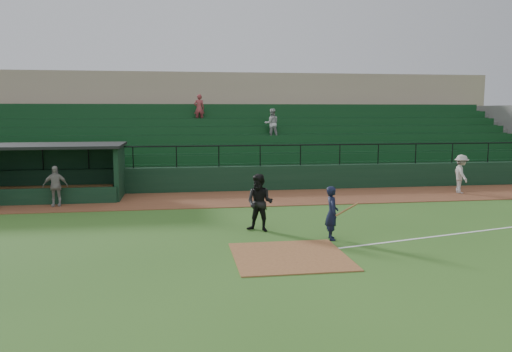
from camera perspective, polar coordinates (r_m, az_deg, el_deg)
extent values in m
plane|color=#2F5A1D|center=(14.55, 3.01, -8.01)|extent=(90.00, 90.00, 0.00)
cube|color=brown|center=(22.25, -1.17, -2.55)|extent=(40.00, 4.00, 0.03)
cube|color=brown|center=(13.60, 3.88, -9.05)|extent=(3.00, 3.00, 0.03)
cube|color=white|center=(18.87, 26.84, -5.21)|extent=(17.49, 4.44, 0.01)
cube|color=black|center=(24.32, -1.85, -0.31)|extent=(36.00, 0.35, 1.20)
cylinder|color=black|center=(24.16, -1.87, 3.46)|extent=(36.00, 0.06, 0.06)
cube|color=slate|center=(29.05, -3.02, 3.33)|extent=(36.00, 9.00, 3.60)
cube|color=#103D1B|center=(28.52, -2.93, 4.16)|extent=(34.56, 8.00, 4.05)
cube|color=tan|center=(35.45, -4.09, 6.32)|extent=(38.00, 3.00, 6.40)
cube|color=slate|center=(33.45, -3.82, 7.12)|extent=(36.00, 2.00, 0.20)
imported|color=#BBBBBB|center=(29.13, 1.80, 5.94)|extent=(0.84, 0.66, 1.73)
imported|color=#9F3A3E|center=(30.65, -6.45, 7.61)|extent=(0.62, 0.41, 1.69)
cube|color=black|center=(25.24, -24.47, 0.57)|extent=(8.50, 0.20, 2.30)
cube|color=black|center=(23.14, -15.17, 0.42)|extent=(0.20, 2.60, 2.30)
cube|color=black|center=(23.89, -25.47, 3.08)|extent=(8.90, 3.20, 0.12)
cube|color=olive|center=(24.97, -24.61, -1.59)|extent=(7.65, 0.40, 0.50)
cube|color=black|center=(22.83, -26.15, -2.21)|extent=(8.50, 0.12, 0.70)
imported|color=black|center=(15.32, 8.59, -4.16)|extent=(0.45, 0.63, 1.63)
cylinder|color=olive|center=(15.23, 10.26, -3.74)|extent=(0.79, 0.34, 0.35)
imported|color=black|center=(16.17, 0.43, -3.05)|extent=(1.13, 1.05, 1.86)
imported|color=#AAA49F|center=(25.34, 22.21, 0.22)|extent=(0.88, 1.27, 1.80)
imported|color=#99958F|center=(21.84, -21.78, -1.06)|extent=(0.99, 0.48, 1.64)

